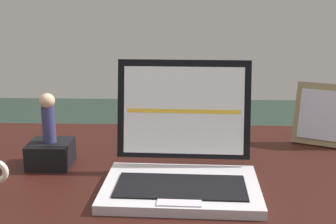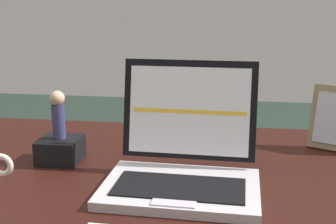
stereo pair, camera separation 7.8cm
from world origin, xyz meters
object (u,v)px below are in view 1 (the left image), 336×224
photo_frame (320,115)px  laptop_front (182,162)px  figurine (48,116)px  figurine_stand (51,154)px

photo_frame → laptop_front: bearing=-142.1°
photo_frame → figurine: size_ratio=1.42×
laptop_front → figurine: 0.29m
figurine → figurine_stand: bearing=0.0°
photo_frame → figurine_stand: 0.62m
laptop_front → figurine: laptop_front is taller
figurine_stand → figurine: 0.08m
photo_frame → figurine_stand: (-0.60, -0.16, -0.05)m
figurine → laptop_front: bearing=-18.4°
photo_frame → figurine: 0.62m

